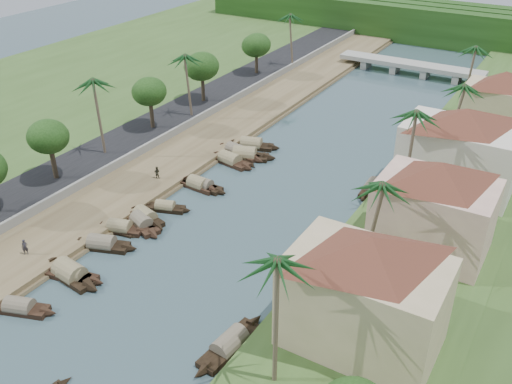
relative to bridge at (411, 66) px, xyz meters
The scene contains 46 objects.
ground 72.02m from the bridge, 90.00° to the right, with size 220.00×220.00×0.00m, color #384E54.
left_bank 54.42m from the bridge, 107.10° to the right, with size 10.00×180.00×0.80m, color brown.
right_bank 55.37m from the bridge, 69.93° to the right, with size 16.00×180.00×1.20m, color #344F1F.
road 57.49m from the bridge, 115.23° to the right, with size 8.00×180.00×1.40m, color black.
retaining_wall 55.79m from the bridge, 111.23° to the right, with size 0.40×180.00×1.10m, color gray.
far_left_fill 72.84m from the bridge, 134.44° to the right, with size 45.00×220.00×1.35m, color #344F1F.
treeline 28.09m from the bridge, 90.00° to the left, with size 120.00×14.00×8.00m.
bridge is the anchor object (origin of this frame).
building_near 76.54m from the bridge, 75.61° to the right, with size 14.85×14.85×10.20m.
building_mid 61.51m from the bridge, 70.98° to the right, with size 14.11×14.11×9.70m.
building_far 48.15m from the bridge, 66.65° to the right, with size 15.59×15.59×10.20m.
building_distant 31.51m from the bridge, 50.21° to the right, with size 12.62×12.62×9.20m.
sampan_0 85.46m from the bridge, 96.14° to the right, with size 7.50×3.86×1.99m.
sampan_1 79.61m from the bridge, 96.48° to the right, with size 8.94×3.12×2.56m.
sampan_2 79.65m from the bridge, 96.25° to the right, with size 7.60×2.90×2.00m.
sampan_3 74.48m from the bridge, 97.60° to the right, with size 8.17×4.30×2.18m.
sampan_4 71.27m from the bridge, 98.38° to the right, with size 7.30×3.66×2.06m.
sampan_5 68.07m from the bridge, 97.96° to the right, with size 7.37×3.60×2.28m.
sampan_6 69.06m from the bridge, 97.45° to the right, with size 7.54×4.44×2.23m.
sampan_7 65.05m from the bridge, 97.85° to the right, with size 6.48×3.32×1.77m.
sampan_8 58.70m from the bridge, 98.65° to the right, with size 7.02×2.18×2.16m.
sampan_9 58.42m from the bridge, 98.23° to the right, with size 7.85×1.93×2.00m.
sampan_10 51.05m from the bridge, 100.27° to the right, with size 8.50×3.12×2.29m.
sampan_11 48.57m from the bridge, 99.74° to the right, with size 9.20×5.02×2.56m.
sampan_12 48.46m from the bridge, 101.46° to the right, with size 9.74×3.19×2.27m.
sampan_13 45.45m from the bridge, 101.67° to the right, with size 8.85×4.37×2.36m.
sampan_14 79.71m from the bridge, 83.06° to the right, with size 2.56×9.26×2.21m.
sampan_15 62.08m from the bridge, 81.03° to the right, with size 3.88×8.39×2.21m.
sampan_16 48.65m from the bridge, 78.03° to the right, with size 1.77×7.65×1.90m.
canoe_1 71.68m from the bridge, 98.19° to the right, with size 4.99×1.55×0.80m.
canoe_2 49.73m from the bridge, 99.05° to the right, with size 5.15×2.11×0.75m.
palm_0 83.12m from the bridge, 79.52° to the right, with size 3.20×3.20×12.67m.
palm_1 67.82m from the bridge, 76.23° to the right, with size 3.20×3.20×11.36m.
palm_2 53.88m from the bridge, 73.52° to the right, with size 3.20×3.20×12.78m.
palm_3 39.74m from the bridge, 65.57° to the right, with size 3.20×3.20×11.38m.
palm_5 63.91m from the bridge, 112.32° to the right, with size 3.20×3.20×11.64m.
palm_6 47.79m from the bridge, 117.92° to the right, with size 3.20×3.20×10.83m.
palm_7 24.51m from the bridge, 51.72° to the right, with size 3.20×3.20×11.83m.
palm_8 24.72m from the bridge, 152.97° to the right, with size 3.20×3.20×11.12m.
tree_2 71.29m from the bridge, 109.73° to the right, with size 4.91×4.91×7.58m.
tree_3 54.19m from the bridge, 116.41° to the right, with size 4.86×4.86×7.51m.
tree_4 43.03m from the bridge, 124.21° to the right, with size 5.39×5.39×8.00m.
tree_5 30.41m from the bridge, 143.07° to the right, with size 5.04×5.04×7.28m.
tree_6 48.30m from the bridge, 60.03° to the right, with size 4.56×4.56×7.50m.
person_near 80.74m from the bridge, 100.55° to the right, with size 0.62×0.41×1.71m, color #27252D.
person_far 61.29m from the bridge, 103.09° to the right, with size 0.77×0.60×1.58m, color #2F2E21.
Camera 1 is at (29.38, -36.04, 34.78)m, focal length 40.00 mm.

